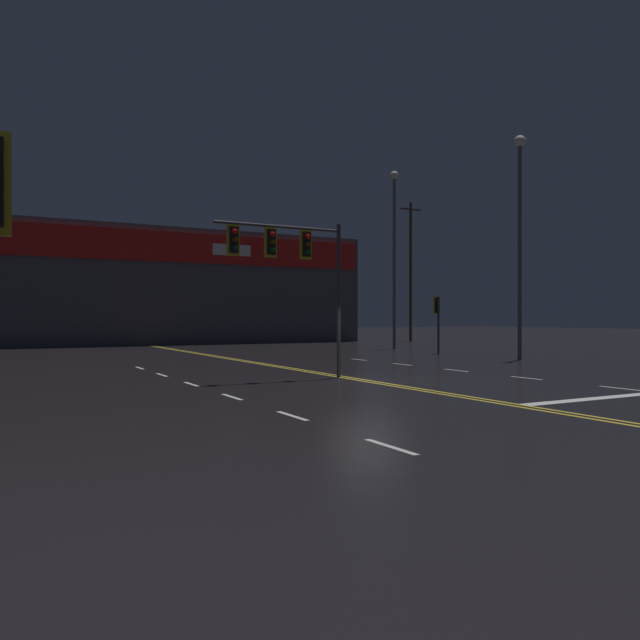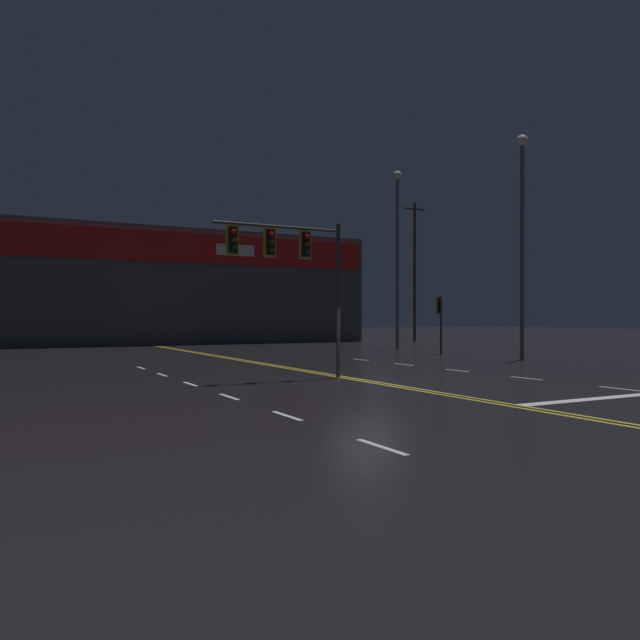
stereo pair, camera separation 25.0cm
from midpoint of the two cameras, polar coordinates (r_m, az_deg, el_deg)
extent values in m
plane|color=black|center=(20.63, 4.57, -5.59)|extent=(200.00, 200.00, 0.00)
cube|color=gold|center=(20.55, 4.22, -5.60)|extent=(0.12, 60.00, 0.01)
cube|color=gold|center=(20.71, 4.92, -5.55)|extent=(0.12, 60.00, 0.01)
cube|color=silver|center=(10.26, 6.36, -11.44)|extent=(0.12, 1.40, 0.01)
cube|color=silver|center=(13.35, -2.49, -8.74)|extent=(0.12, 1.40, 0.01)
cube|color=silver|center=(16.64, -7.87, -6.96)|extent=(0.12, 1.40, 0.01)
cube|color=silver|center=(20.03, -11.43, -5.75)|extent=(0.12, 1.40, 0.01)
cube|color=silver|center=(23.49, -13.94, -4.88)|extent=(0.12, 1.40, 0.01)
cube|color=silver|center=(26.99, -15.80, -4.22)|extent=(0.12, 1.40, 0.01)
cube|color=silver|center=(20.38, 26.07, -5.66)|extent=(0.12, 1.40, 0.01)
cube|color=silver|center=(22.67, 18.66, -5.07)|extent=(0.12, 1.40, 0.01)
cube|color=silver|center=(25.27, 12.69, -4.52)|extent=(0.12, 1.40, 0.01)
cube|color=silver|center=(28.09, 7.89, -4.05)|extent=(0.12, 1.40, 0.01)
cube|color=silver|center=(31.07, 3.99, -3.64)|extent=(0.12, 1.40, 0.01)
cylinder|color=#38383D|center=(21.82, 2.01, 1.78)|extent=(0.14, 0.14, 5.36)
cylinder|color=#38383D|center=(20.98, -3.46, 8.51)|extent=(4.57, 0.10, 0.10)
cube|color=black|center=(21.33, -1.05, 6.91)|extent=(0.28, 0.24, 0.84)
cube|color=gold|center=(21.33, -1.05, 6.91)|extent=(0.42, 0.08, 0.99)
sphere|color=red|center=(21.23, -0.85, 7.63)|extent=(0.17, 0.17, 0.17)
sphere|color=#543707|center=(21.19, -0.85, 6.96)|extent=(0.17, 0.17, 0.17)
sphere|color=#084513|center=(21.17, -0.85, 6.28)|extent=(0.17, 0.17, 0.17)
cube|color=black|center=(20.78, -4.28, 7.09)|extent=(0.28, 0.24, 0.84)
cube|color=gold|center=(20.78, -4.28, 7.09)|extent=(0.42, 0.08, 0.99)
sphere|color=red|center=(20.67, -4.10, 7.83)|extent=(0.17, 0.17, 0.17)
sphere|color=#543707|center=(20.64, -4.10, 7.14)|extent=(0.17, 0.17, 0.17)
sphere|color=#084513|center=(20.61, -4.10, 6.45)|extent=(0.17, 0.17, 0.17)
cube|color=black|center=(20.29, -7.69, 7.26)|extent=(0.28, 0.24, 0.84)
cube|color=gold|center=(20.29, -7.69, 7.26)|extent=(0.42, 0.08, 0.99)
sphere|color=red|center=(20.18, -7.53, 8.02)|extent=(0.17, 0.17, 0.17)
sphere|color=#543707|center=(20.15, -7.53, 7.31)|extent=(0.17, 0.17, 0.17)
sphere|color=#084513|center=(20.12, -7.53, 6.60)|extent=(0.17, 0.17, 0.17)
cylinder|color=#38383D|center=(36.39, 11.20, -0.50)|extent=(0.13, 0.13, 3.29)
cube|color=black|center=(36.54, 11.02, 1.35)|extent=(0.28, 0.24, 0.84)
cube|color=gold|center=(36.54, 11.02, 1.35)|extent=(0.42, 0.08, 0.99)
sphere|color=red|center=(36.42, 11.18, 1.75)|extent=(0.17, 0.17, 0.17)
sphere|color=#543707|center=(36.42, 11.18, 1.36)|extent=(0.17, 0.17, 0.17)
sphere|color=#084513|center=(36.41, 11.18, 0.96)|extent=(0.17, 0.17, 0.17)
cylinder|color=#59595E|center=(32.58, 18.20, 5.93)|extent=(0.20, 0.20, 10.69)
sphere|color=silver|center=(33.58, 18.21, 15.34)|extent=(0.56, 0.56, 0.56)
cylinder|color=#59595E|center=(42.24, 7.25, 5.17)|extent=(0.20, 0.20, 11.49)
sphere|color=silver|center=(43.16, 7.25, 13.01)|extent=(0.56, 0.56, 0.56)
cube|color=#4C4C51|center=(53.48, -16.05, 2.83)|extent=(36.83, 10.00, 9.10)
cube|color=red|center=(48.75, -14.80, 6.57)|extent=(36.10, 0.20, 2.28)
cube|color=white|center=(50.55, -7.61, 6.35)|extent=(3.20, 0.16, 0.90)
cylinder|color=#4C3828|center=(56.45, 8.77, 4.37)|extent=(0.26, 0.26, 12.41)
cube|color=#4C3828|center=(57.13, 8.78, 9.98)|extent=(2.20, 0.12, 0.12)
camera|label=1|loc=(0.13, -89.69, 0.00)|focal=35.00mm
camera|label=2|loc=(0.13, 90.31, 0.00)|focal=35.00mm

